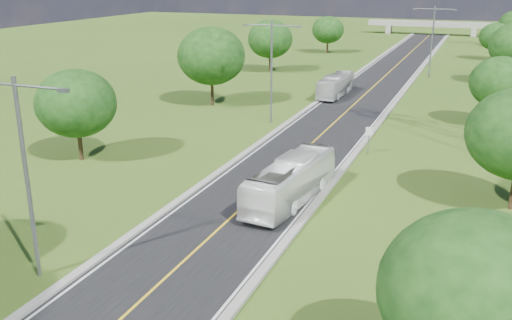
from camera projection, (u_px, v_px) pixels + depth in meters
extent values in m
plane|color=#345718|center=(361.00, 98.00, 68.61)|extent=(260.00, 260.00, 0.00)
cube|color=black|center=(371.00, 89.00, 73.88)|extent=(8.00, 150.00, 0.06)
cube|color=gray|center=(339.00, 86.00, 75.37)|extent=(0.50, 150.00, 0.22)
cube|color=gray|center=(404.00, 91.00, 72.35)|extent=(0.50, 150.00, 0.22)
cylinder|color=slate|center=(368.00, 141.00, 47.00)|extent=(0.08, 0.08, 2.40)
cube|color=white|center=(369.00, 131.00, 46.72)|extent=(0.55, 0.04, 0.70)
cube|color=gray|center=(389.00, 29.00, 142.35)|extent=(1.20, 3.00, 2.00)
cube|color=gray|center=(474.00, 32.00, 135.27)|extent=(1.20, 3.00, 2.00)
cube|color=gray|center=(431.00, 24.00, 138.31)|extent=(30.00, 3.00, 1.20)
cylinder|color=slate|center=(27.00, 182.00, 26.86)|extent=(0.22, 0.22, 10.00)
cylinder|color=slate|center=(39.00, 87.00, 24.93)|extent=(2.80, 0.12, 0.12)
cube|color=slate|center=(63.00, 91.00, 24.48)|extent=(0.50, 0.25, 0.18)
cylinder|color=slate|center=(271.00, 73.00, 55.95)|extent=(0.22, 0.22, 10.00)
cylinder|color=slate|center=(258.00, 25.00, 55.01)|extent=(2.80, 0.12, 0.12)
cylinder|color=slate|center=(286.00, 26.00, 54.02)|extent=(2.80, 0.12, 0.12)
cube|color=slate|center=(246.00, 25.00, 55.49)|extent=(0.50, 0.25, 0.18)
cube|color=slate|center=(299.00, 27.00, 53.57)|extent=(0.50, 0.25, 0.18)
cylinder|color=slate|center=(432.00, 42.00, 80.78)|extent=(0.22, 0.22, 10.00)
cylinder|color=slate|center=(425.00, 9.00, 79.85)|extent=(2.80, 0.12, 0.12)
cylinder|color=slate|center=(445.00, 9.00, 78.85)|extent=(2.80, 0.12, 0.12)
cube|color=slate|center=(415.00, 9.00, 80.32)|extent=(0.50, 0.25, 0.18)
cube|color=slate|center=(455.00, 10.00, 78.41)|extent=(0.50, 0.25, 0.18)
cylinder|color=black|center=(80.00, 144.00, 45.65)|extent=(0.36, 0.36, 2.70)
ellipsoid|color=#0F330E|center=(76.00, 103.00, 44.62)|extent=(6.30, 6.30, 5.36)
cylinder|color=black|center=(212.00, 91.00, 64.60)|extent=(0.36, 0.36, 3.24)
ellipsoid|color=#0F330E|center=(211.00, 56.00, 63.37)|extent=(7.56, 7.56, 6.43)
cylinder|color=black|center=(270.00, 62.00, 86.52)|extent=(0.36, 0.36, 2.88)
ellipsoid|color=#0F330E|center=(270.00, 39.00, 85.42)|extent=(6.72, 6.72, 5.71)
cylinder|color=black|center=(327.00, 46.00, 106.85)|extent=(0.36, 0.36, 2.52)
ellipsoid|color=#0F330E|center=(328.00, 30.00, 105.89)|extent=(5.88, 5.88, 5.00)
ellipsoid|color=#0F330E|center=(476.00, 294.00, 18.12)|extent=(6.30, 6.30, 5.36)
cylinder|color=black|center=(496.00, 114.00, 55.84)|extent=(0.36, 0.36, 2.52)
ellipsoid|color=#0F330E|center=(501.00, 82.00, 54.88)|extent=(5.88, 5.88, 5.00)
cylinder|color=black|center=(493.00, 53.00, 98.36)|extent=(0.36, 0.36, 2.34)
ellipsoid|color=#0F330E|center=(496.00, 37.00, 97.47)|extent=(5.46, 5.46, 4.64)
imported|color=white|center=(291.00, 181.00, 37.09)|extent=(3.39, 10.44, 2.86)
imported|color=silver|center=(336.00, 85.00, 69.34)|extent=(2.45, 9.45, 2.62)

